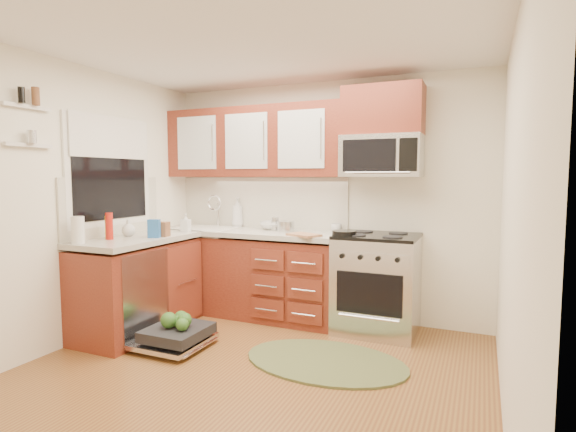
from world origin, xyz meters
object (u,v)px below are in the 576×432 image
at_px(range, 377,283).
at_px(paper_towel_roll, 78,230).
at_px(upper_cabinets, 254,142).
at_px(cup, 336,228).
at_px(rug, 325,361).
at_px(sink, 207,239).
at_px(dishwasher, 174,336).
at_px(skillet, 344,233).
at_px(bowl_a, 275,226).
at_px(microwave, 382,156).
at_px(stock_pot, 286,226).
at_px(bowl_b, 272,225).
at_px(cutting_board, 304,235).

distance_m(range, paper_towel_roll, 2.76).
distance_m(upper_cabinets, cup, 1.30).
relative_size(rug, cup, 11.92).
relative_size(sink, dishwasher, 0.89).
relative_size(skillet, bowl_a, 0.80).
height_order(microwave, sink, microwave).
relative_size(stock_pot, bowl_b, 0.66).
relative_size(upper_cabinets, microwave, 2.70).
xyz_separation_m(microwave, dishwasher, (-1.54, -1.25, -1.60)).
xyz_separation_m(stock_pot, bowl_b, (-0.22, 0.13, -0.01)).
distance_m(sink, bowl_b, 0.77).
bearing_deg(bowl_a, microwave, -2.45).
height_order(sink, bowl_b, bowl_b).
distance_m(upper_cabinets, bowl_a, 0.95).
bearing_deg(stock_pot, cup, 20.55).
relative_size(rug, skillet, 5.85).
xyz_separation_m(dishwasher, skillet, (1.26, 0.95, 0.87)).
height_order(upper_cabinets, bowl_a, upper_cabinets).
bearing_deg(microwave, upper_cabinets, 178.98).
xyz_separation_m(sink, stock_pot, (0.95, 0.04, 0.18)).
relative_size(stock_pot, cup, 1.64).
bearing_deg(paper_towel_roll, bowl_a, 55.51).
xyz_separation_m(dishwasher, paper_towel_roll, (-0.74, -0.32, 0.94)).
relative_size(stock_pot, bowl_a, 0.65).
bearing_deg(paper_towel_roll, range, 32.45).
distance_m(cutting_board, paper_towel_roll, 2.03).
bearing_deg(sink, microwave, 3.85).
relative_size(range, dishwasher, 1.36).
relative_size(cutting_board, paper_towel_roll, 1.32).
height_order(sink, rug, sink).
relative_size(upper_cabinets, range, 2.16).
bearing_deg(sink, bowl_b, 13.49).
distance_m(skillet, bowl_b, 0.98).
bearing_deg(rug, microwave, 78.27).
distance_m(bowl_b, cup, 0.72).
xyz_separation_m(range, bowl_a, (-1.17, 0.17, 0.48)).
bearing_deg(cutting_board, microwave, 26.05).
relative_size(range, bowl_a, 3.33).
relative_size(dishwasher, cutting_board, 2.24).
xyz_separation_m(range, microwave, (0.00, 0.12, 1.23)).
distance_m(upper_cabinets, stock_pot, 1.00).
bearing_deg(rug, paper_towel_roll, -165.20).
relative_size(sink, paper_towel_roll, 2.62).
xyz_separation_m(skillet, cup, (-0.20, 0.40, -0.00)).
distance_m(rug, cutting_board, 1.25).
bearing_deg(bowl_b, bowl_a, 7.58).
bearing_deg(cutting_board, paper_towel_roll, -142.31).
height_order(microwave, bowl_b, microwave).
xyz_separation_m(microwave, stock_pot, (-0.98, -0.09, -0.72)).
height_order(stock_pot, bowl_a, stock_pot).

